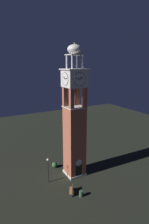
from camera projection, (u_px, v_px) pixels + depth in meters
name	position (u px, v px, depth m)	size (l,w,h in m)	color
ground	(75.00, 173.00, 29.73)	(80.00, 80.00, 0.00)	black
clock_tower	(75.00, 125.00, 27.65)	(3.28, 3.28, 19.93)	#AD5B42
park_bench	(71.00, 190.00, 24.96)	(1.18, 1.61, 0.95)	brown
lamp_post	(48.00, 166.00, 26.81)	(0.36, 0.36, 3.88)	black
trash_bin	(81.00, 194.00, 24.45)	(0.52, 0.52, 0.80)	#38513D
shrub_near_entry	(70.00, 157.00, 34.06)	(1.24, 1.24, 0.93)	#336638
shrub_left_of_tower	(55.00, 165.00, 31.31)	(0.87, 0.87, 0.94)	#336638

